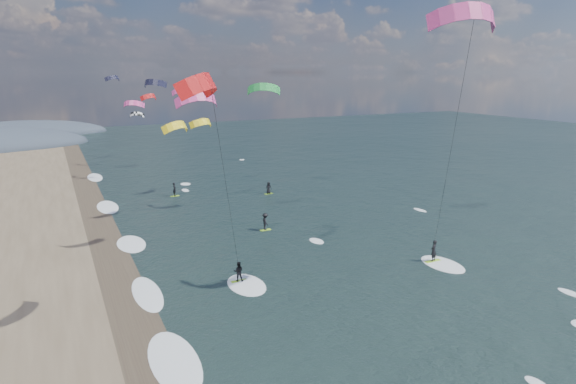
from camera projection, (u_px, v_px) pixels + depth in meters
name	position (u px, v px, depth m)	size (l,w,h in m)	color
ground	(405.00, 367.00, 25.40)	(260.00, 260.00, 0.00)	black
wet_sand_strip	(139.00, 331.00, 28.95)	(3.00, 240.00, 0.00)	#382D23
kitesurfer_near_a	(467.00, 71.00, 30.27)	(7.94, 8.74, 19.57)	#9DDF27
kitesurfer_near_b	(224.00, 162.00, 28.86)	(6.74, 9.07, 15.63)	#9DDF27
far_kitesurfers	(246.00, 205.00, 53.43)	(12.20, 18.32, 1.77)	#9DDF27
bg_kite_field	(164.00, 96.00, 69.58)	(13.03, 75.53, 8.49)	green
shoreline_surf	(145.00, 295.00, 33.60)	(2.40, 79.40, 0.11)	white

